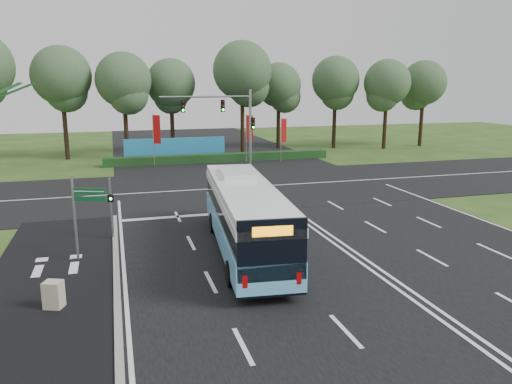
# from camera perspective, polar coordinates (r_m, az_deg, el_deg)

# --- Properties ---
(ground) EXTENTS (120.00, 120.00, 0.00)m
(ground) POSITION_cam_1_polar(r_m,az_deg,el_deg) (26.08, 7.08, -4.64)
(ground) COLOR #244617
(ground) RESTS_ON ground
(road_main) EXTENTS (20.00, 120.00, 0.04)m
(road_main) POSITION_cam_1_polar(r_m,az_deg,el_deg) (26.08, 7.08, -4.59)
(road_main) COLOR black
(road_main) RESTS_ON ground
(road_cross) EXTENTS (120.00, 14.00, 0.05)m
(road_cross) POSITION_cam_1_polar(r_m,az_deg,el_deg) (37.06, -0.15, 0.61)
(road_cross) COLOR black
(road_cross) RESTS_ON ground
(bike_path) EXTENTS (5.00, 18.00, 0.06)m
(bike_path) POSITION_cam_1_polar(r_m,az_deg,el_deg) (21.45, -22.15, -9.22)
(bike_path) COLOR black
(bike_path) RESTS_ON ground
(kerb_strip) EXTENTS (0.25, 18.00, 0.12)m
(kerb_strip) POSITION_cam_1_polar(r_m,az_deg,el_deg) (21.29, -15.66, -8.83)
(kerb_strip) COLOR gray
(kerb_strip) RESTS_ON ground
(city_bus) EXTENTS (3.65, 12.05, 3.40)m
(city_bus) POSITION_cam_1_polar(r_m,az_deg,el_deg) (22.45, -1.27, -2.80)
(city_bus) COLOR #62B7E4
(city_bus) RESTS_ON ground
(pedestrian_signal) EXTENTS (0.29, 0.40, 3.10)m
(pedestrian_signal) POSITION_cam_1_polar(r_m,az_deg,el_deg) (25.33, -16.23, -1.58)
(pedestrian_signal) COLOR gray
(pedestrian_signal) RESTS_ON ground
(street_sign) EXTENTS (1.39, 0.58, 3.77)m
(street_sign) POSITION_cam_1_polar(r_m,az_deg,el_deg) (22.53, -19.31, -1.68)
(street_sign) COLOR gray
(street_sign) RESTS_ON ground
(utility_cabinet) EXTENTS (0.74, 0.69, 1.00)m
(utility_cabinet) POSITION_cam_1_polar(r_m,az_deg,el_deg) (18.70, -22.13, -10.88)
(utility_cabinet) COLOR #BAB395
(utility_cabinet) RESTS_ON ground
(banner_flag_left) EXTENTS (0.67, 0.31, 4.85)m
(banner_flag_left) POSITION_cam_1_polar(r_m,az_deg,el_deg) (46.34, -11.37, 6.65)
(banner_flag_left) COLOR gray
(banner_flag_left) RESTS_ON ground
(banner_flag_mid) EXTENTS (0.68, 0.14, 4.64)m
(banner_flag_mid) POSITION_cam_1_polar(r_m,az_deg,el_deg) (48.34, -0.84, 6.97)
(banner_flag_mid) COLOR gray
(banner_flag_mid) RESTS_ON ground
(banner_flag_right) EXTENTS (0.62, 0.19, 4.28)m
(banner_flag_right) POSITION_cam_1_polar(r_m,az_deg,el_deg) (48.86, 3.11, 6.75)
(banner_flag_right) COLOR gray
(banner_flag_right) RESTS_ON ground
(traffic_light_gantry) EXTENTS (8.41, 0.28, 7.00)m
(traffic_light_gantry) POSITION_cam_1_polar(r_m,az_deg,el_deg) (44.66, -2.91, 8.62)
(traffic_light_gantry) COLOR gray
(traffic_light_gantry) RESTS_ON ground
(hedge) EXTENTS (22.00, 1.20, 0.80)m
(hedge) POSITION_cam_1_polar(r_m,az_deg,el_deg) (48.96, -4.16, 3.92)
(hedge) COLOR #133515
(hedge) RESTS_ON ground
(blue_hoarding) EXTENTS (10.00, 0.30, 2.20)m
(blue_hoarding) POSITION_cam_1_polar(r_m,az_deg,el_deg) (50.67, -9.20, 4.88)
(blue_hoarding) COLOR teal
(blue_hoarding) RESTS_ON ground
(eucalyptus_row) EXTENTS (53.67, 9.16, 12.28)m
(eucalyptus_row) POSITION_cam_1_polar(r_m,az_deg,el_deg) (54.37, -4.81, 12.88)
(eucalyptus_row) COLOR black
(eucalyptus_row) RESTS_ON ground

